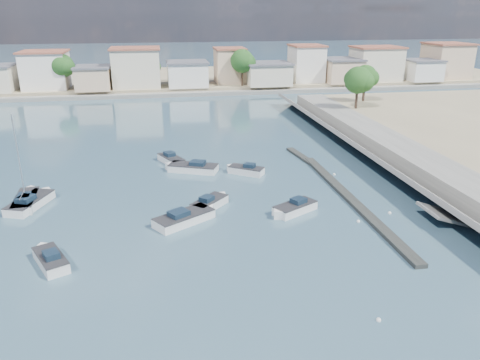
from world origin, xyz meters
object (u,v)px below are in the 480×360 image
at_px(motorboat_a, 50,259).
at_px(motorboat_g, 172,161).
at_px(motorboat_b, 211,203).
at_px(motorboat_e, 32,202).
at_px(motorboat_h, 187,218).
at_px(motorboat_c, 191,168).
at_px(sailboat, 26,200).
at_px(motorboat_f, 245,170).
at_px(motorboat_d, 293,209).

height_order(motorboat_a, motorboat_g, same).
distance_m(motorboat_a, motorboat_g, 24.32).
bearing_deg(motorboat_b, motorboat_e, 169.00).
bearing_deg(motorboat_h, motorboat_c, 83.99).
bearing_deg(sailboat, motorboat_e, -42.95).
bearing_deg(sailboat, motorboat_f, 12.53).
bearing_deg(motorboat_e, motorboat_b, -11.00).
distance_m(motorboat_d, sailboat, 25.45).
height_order(motorboat_d, sailboat, sailboat).
distance_m(motorboat_a, motorboat_h, 11.76).
bearing_deg(motorboat_a, motorboat_e, 108.30).
xyz_separation_m(motorboat_d, motorboat_g, (-10.31, 16.58, 0.00)).
bearing_deg(sailboat, motorboat_b, -12.43).
xyz_separation_m(motorboat_e, sailboat, (-0.61, 0.57, 0.04)).
xyz_separation_m(motorboat_c, motorboat_d, (8.31, -13.38, -0.00)).
bearing_deg(motorboat_g, motorboat_f, -32.76).
distance_m(motorboat_f, motorboat_h, 13.78).
bearing_deg(motorboat_f, motorboat_d, -78.30).
bearing_deg(sailboat, motorboat_h, -24.29).
bearing_deg(motorboat_b, motorboat_c, 95.60).
bearing_deg(motorboat_f, motorboat_g, 147.24).
distance_m(motorboat_d, motorboat_e, 24.71).
xyz_separation_m(motorboat_b, motorboat_e, (-16.71, 3.25, 0.00)).
relative_size(motorboat_f, motorboat_h, 0.72).
xyz_separation_m(motorboat_b, motorboat_c, (-1.05, 10.66, 0.00)).
height_order(motorboat_d, motorboat_h, same).
bearing_deg(motorboat_f, sailboat, -167.47).
height_order(motorboat_e, motorboat_h, same).
relative_size(motorboat_a, motorboat_h, 0.79).
distance_m(motorboat_b, motorboat_h, 3.80).
distance_m(motorboat_c, sailboat, 17.66).
bearing_deg(motorboat_f, motorboat_h, -122.31).
distance_m(motorboat_a, motorboat_e, 12.26).
height_order(motorboat_d, motorboat_f, same).
xyz_separation_m(motorboat_c, motorboat_g, (-1.99, 3.20, 0.00)).
relative_size(motorboat_a, motorboat_f, 1.09).
xyz_separation_m(motorboat_a, motorboat_g, (9.83, 22.25, 0.00)).
height_order(motorboat_b, motorboat_e, same).
bearing_deg(motorboat_a, sailboat, 110.08).
xyz_separation_m(motorboat_c, motorboat_e, (-15.67, -7.41, -0.00)).
distance_m(motorboat_e, motorboat_h, 15.51).
height_order(motorboat_a, sailboat, sailboat).
xyz_separation_m(motorboat_f, sailboat, (-22.22, -4.94, 0.04)).
bearing_deg(motorboat_e, motorboat_d, -13.97).
bearing_deg(motorboat_f, motorboat_c, 162.23).
relative_size(motorboat_g, sailboat, 0.54).
relative_size(motorboat_e, motorboat_f, 1.44).
bearing_deg(motorboat_d, motorboat_e, 166.03).
height_order(motorboat_c, motorboat_f, same).
distance_m(motorboat_a, motorboat_f, 24.68).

